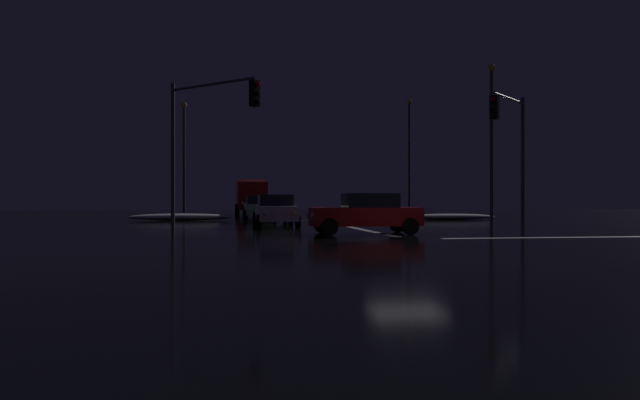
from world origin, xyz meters
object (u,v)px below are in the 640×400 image
object	(u,v)px
sedan_green	(272,209)
sedan_silver	(259,207)
traffic_signal_nw	(205,125)
sedan_red_crossing	(366,213)
traffic_signal_ne	(511,135)
streetlamp_right_near	(492,131)
streetlamp_left_far	(184,151)
box_truck	(251,195)
streetlamp_right_far	(409,149)
sedan_black	(257,206)
sedan_white	(276,210)

from	to	relation	value
sedan_green	sedan_silver	xyz separation A→B (m)	(-0.41, 6.21, 0.00)
traffic_signal_nw	sedan_red_crossing	bearing A→B (deg)	-29.15
traffic_signal_ne	streetlamp_right_near	size ratio (longest dim) A/B	0.70
sedan_green	streetlamp_left_far	world-z (taller)	streetlamp_left_far
box_truck	streetlamp_right_far	world-z (taller)	streetlamp_right_far
sedan_black	traffic_signal_nw	distance (m)	22.16
box_truck	traffic_signal_ne	bearing A→B (deg)	-69.16
sedan_green	streetlamp_left_far	distance (m)	15.52
sedan_red_crossing	streetlamp_left_far	bearing A→B (deg)	107.78
sedan_white	streetlamp_left_far	world-z (taller)	streetlamp_left_far
traffic_signal_nw	streetlamp_right_far	bearing A→B (deg)	55.02
traffic_signal_ne	streetlamp_left_far	world-z (taller)	streetlamp_left_far
sedan_black	streetlamp_left_far	xyz separation A→B (m)	(-5.52, 1.08, 4.31)
sedan_white	traffic_signal_nw	world-z (taller)	traffic_signal_nw
sedan_red_crossing	traffic_signal_nw	size ratio (longest dim) A/B	0.67
sedan_silver	streetlamp_right_far	xyz separation A→B (m)	(12.70, 7.56, 4.66)
sedan_green	traffic_signal_nw	distance (m)	10.27
sedan_silver	traffic_signal_nw	size ratio (longest dim) A/B	0.67
sedan_white	streetlamp_right_far	bearing A→B (deg)	57.00
sedan_white	traffic_signal_ne	world-z (taller)	traffic_signal_ne
traffic_signal_nw	streetlamp_left_far	world-z (taller)	streetlamp_left_far
streetlamp_right_far	streetlamp_left_far	bearing A→B (deg)	180.00
sedan_black	streetlamp_left_far	world-z (taller)	streetlamp_left_far
sedan_white	sedan_silver	bearing A→B (deg)	90.66
sedan_white	sedan_red_crossing	world-z (taller)	same
sedan_green	sedan_black	xyz separation A→B (m)	(-0.19, 12.69, 0.00)
box_truck	traffic_signal_ne	world-z (taller)	traffic_signal_ne
sedan_black	streetlamp_left_far	distance (m)	7.09
sedan_green	sedan_white	bearing A→B (deg)	-92.84
sedan_red_crossing	streetlamp_left_far	size ratio (longest dim) A/B	0.49
box_truck	traffic_signal_nw	distance (m)	28.96
traffic_signal_nw	sedan_black	bearing A→B (deg)	81.13
sedan_black	streetlamp_right_near	size ratio (longest dim) A/B	0.48
sedan_red_crossing	traffic_signal_nw	world-z (taller)	traffic_signal_nw
sedan_green	traffic_signal_ne	xyz separation A→B (m)	(10.46, -8.56, 3.52)
box_truck	sedan_red_crossing	world-z (taller)	box_truck
sedan_white	streetlamp_right_near	distance (m)	13.73
box_truck	streetlamp_right_far	xyz separation A→B (m)	(12.60, -5.98, 3.75)
traffic_signal_nw	streetlamp_left_far	bearing A→B (deg)	95.43
streetlamp_left_far	traffic_signal_ne	bearing A→B (deg)	-54.07
traffic_signal_ne	streetlamp_right_near	xyz separation A→B (m)	(1.83, 6.33, 0.89)
sedan_black	traffic_signal_ne	xyz separation A→B (m)	(10.66, -21.25, 3.52)
streetlamp_right_near	streetlamp_right_far	distance (m)	16.00
sedan_black	streetlamp_right_near	bearing A→B (deg)	-50.09
sedan_silver	box_truck	xyz separation A→B (m)	(0.10, 13.54, 0.91)
sedan_green	sedan_silver	distance (m)	6.22
box_truck	traffic_signal_ne	distance (m)	30.40
sedan_black	traffic_signal_ne	bearing A→B (deg)	-63.37
sedan_green	sedan_red_crossing	xyz separation A→B (m)	(2.66, -12.36, 0.00)
sedan_white	streetlamp_left_far	bearing A→B (deg)	105.70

